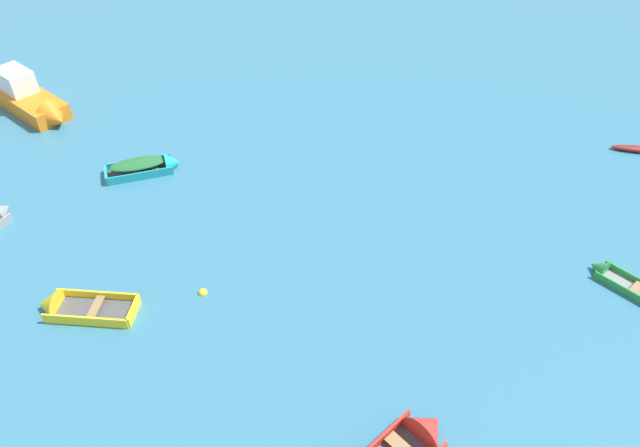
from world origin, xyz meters
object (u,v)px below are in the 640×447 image
(rowboat_yellow_midfield_right, at_px, (68,307))
(rowboat_green_center, at_px, (613,277))
(rowboat_red_cluster_outer, at_px, (410,447))
(motor_launch_orange_distant_center, at_px, (30,99))
(mooring_buoy_central, at_px, (203,293))
(rowboat_turquoise_back_row_center, at_px, (151,165))

(rowboat_yellow_midfield_right, relative_size, rowboat_green_center, 1.32)
(rowboat_red_cluster_outer, distance_m, rowboat_yellow_midfield_right, 13.30)
(motor_launch_orange_distant_center, height_order, mooring_buoy_central, motor_launch_orange_distant_center)
(motor_launch_orange_distant_center, bearing_deg, mooring_buoy_central, -46.00)
(rowboat_yellow_midfield_right, distance_m, mooring_buoy_central, 4.95)
(rowboat_yellow_midfield_right, bearing_deg, motor_launch_orange_distant_center, 119.08)
(rowboat_green_center, bearing_deg, rowboat_turquoise_back_row_center, 163.39)
(rowboat_turquoise_back_row_center, relative_size, motor_launch_orange_distant_center, 0.57)
(rowboat_red_cluster_outer, distance_m, rowboat_green_center, 11.40)
(rowboat_green_center, bearing_deg, rowboat_yellow_midfield_right, -171.61)
(rowboat_turquoise_back_row_center, bearing_deg, rowboat_red_cluster_outer, -49.08)
(rowboat_green_center, relative_size, motor_launch_orange_distant_center, 0.42)
(rowboat_turquoise_back_row_center, relative_size, mooring_buoy_central, 10.40)
(rowboat_turquoise_back_row_center, bearing_deg, mooring_buoy_central, -61.28)
(mooring_buoy_central, bearing_deg, rowboat_turquoise_back_row_center, 118.72)
(rowboat_red_cluster_outer, distance_m, rowboat_turquoise_back_row_center, 18.30)
(motor_launch_orange_distant_center, bearing_deg, rowboat_green_center, -21.73)
(rowboat_green_center, bearing_deg, motor_launch_orange_distant_center, 158.27)
(rowboat_red_cluster_outer, xyz_separation_m, rowboat_turquoise_back_row_center, (-11.99, 13.82, 0.11))
(rowboat_green_center, xyz_separation_m, mooring_buoy_central, (-16.01, -1.84, -0.15))
(rowboat_yellow_midfield_right, relative_size, motor_launch_orange_distant_center, 0.56)
(rowboat_yellow_midfield_right, xyz_separation_m, rowboat_turquoise_back_row_center, (0.46, 9.14, 0.12))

